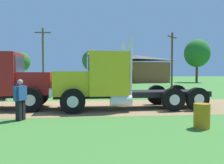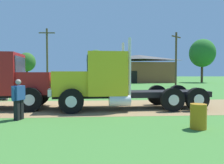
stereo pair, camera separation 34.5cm
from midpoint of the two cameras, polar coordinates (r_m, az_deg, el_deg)
The scene contains 12 objects.
ground_plane at distance 12.18m, azimuth -13.17°, elevation -6.40°, with size 200.00×200.00×0.00m, color #417A33.
dirt_track at distance 12.18m, azimuth -13.17°, elevation -6.38°, with size 120.00×5.46×0.01m, color #92744C.
truck_foreground_white at distance 11.23m, azimuth -0.10°, elevation -0.16°, with size 8.14×2.98×3.51m.
visitor_standing_near at distance 9.32m, azimuth -22.06°, elevation -3.79°, with size 0.40×0.67×1.60m.
steel_barrel at distance 7.94m, azimuth 22.62°, elevation -8.21°, with size 0.53×0.53×0.83m, color #B27214.
shed_building at distance 42.70m, azimuth 7.15°, elevation 3.30°, with size 12.86×6.47×5.29m.
utility_pole_near at distance 31.94m, azimuth -16.14°, elevation 6.57°, with size 2.20×0.26×7.96m.
utility_pole_far at distance 31.37m, azimuth 16.54°, elevation 6.06°, with size 1.76×1.54×7.33m.
tree_left at distance 54.29m, azimuth -21.02°, elevation 4.84°, with size 3.92×3.92×6.50m.
tree_mid at distance 41.70m, azimuth -3.93°, elevation 5.59°, with size 3.60×3.60×6.19m.
tree_right at distance 47.30m, azimuth 3.24°, elevation 4.82°, with size 3.37×3.37×5.74m.
tree_far_right at distance 45.86m, azimuth 22.53°, elevation 6.91°, with size 4.86×4.86×8.30m.
Camera 2 is at (2.12, -11.90, 1.85)m, focal length 35.33 mm.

